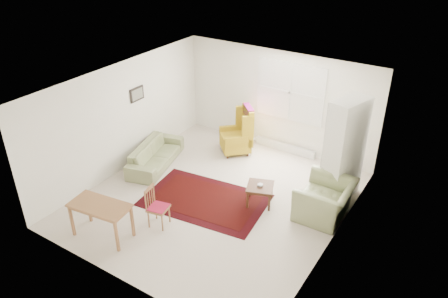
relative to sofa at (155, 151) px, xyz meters
The scene contains 10 objects.
room 2.20m from the sofa, ahead, with size 5.04×5.54×2.51m.
rug 1.94m from the sofa, 17.71° to the right, with size 2.50×1.61×0.02m, color black, non-canonical shape.
sofa is the anchor object (origin of this frame).
armchair 4.09m from the sofa, ahead, with size 1.13×0.99×0.88m, color #858E5F.
wingback_chair 2.00m from the sofa, 50.28° to the left, with size 0.70×0.74×1.21m, color #B9981C, non-canonical shape.
coffee_table 2.82m from the sofa, ahead, with size 0.53×0.53×0.43m, color #482716, non-canonical shape.
stool 2.24m from the sofa, 45.63° to the left, with size 0.34×0.34×0.46m, color white, non-canonical shape.
cabinet 4.30m from the sofa, 15.50° to the left, with size 0.46×0.87×2.17m, color white, non-canonical shape.
desk 2.65m from the sofa, 70.89° to the right, with size 1.10×0.55×0.70m, color #96643C, non-canonical shape.
desk_chair 2.30m from the sofa, 48.02° to the right, with size 0.36×0.36×0.82m, color #96643C, non-canonical shape.
Camera 1 is at (4.19, -6.26, 5.32)m, focal length 35.00 mm.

